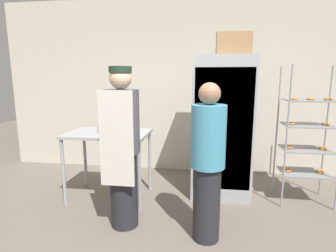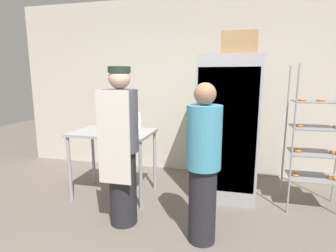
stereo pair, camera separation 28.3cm
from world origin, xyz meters
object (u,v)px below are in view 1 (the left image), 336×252
Objects in this scene: donut_box at (125,130)px; person_customer at (208,163)px; refrigerator at (221,127)px; blender_pitcher at (102,123)px; baking_rack at (307,137)px; person_baker at (123,147)px; cardboard_storage_box at (233,44)px.

person_customer is at bearing -35.59° from donut_box.
blender_pitcher is (-1.58, -0.36, 0.08)m from refrigerator.
baking_rack reaches higher than person_customer.
refrigerator is at bearing 173.31° from baking_rack.
refrigerator reaches higher than donut_box.
donut_box is 0.16× the size of person_baker.
person_baker is 0.91m from person_customer.
person_baker reaches higher than donut_box.
person_customer is (0.90, -0.12, -0.10)m from person_baker.
baking_rack is at bearing 22.48° from person_baker.
blender_pitcher is 0.84m from person_baker.
person_baker is at bearing -141.94° from cardboard_storage_box.
blender_pitcher is 1.61m from person_customer.
refrigerator reaches higher than baking_rack.
cardboard_storage_box is at bearing 38.06° from person_baker.
cardboard_storage_box is 0.27× the size of person_customer.
refrigerator is at bearing 43.24° from person_baker.
cardboard_storage_box is at bearing -39.61° from refrigerator.
person_customer is at bearing -7.93° from person_baker.
blender_pitcher is at bearing -170.83° from cardboard_storage_box.
blender_pitcher is at bearing -167.14° from refrigerator.
cardboard_storage_box is (0.11, -0.09, 1.09)m from refrigerator.
person_customer is at bearing -141.27° from baking_rack.
refrigerator is 4.39× the size of cardboard_storage_box.
donut_box is 0.66m from person_baker.
blender_pitcher reaches higher than donut_box.
blender_pitcher is at bearing 126.19° from person_baker.
refrigerator reaches higher than person_baker.
cardboard_storage_box reaches higher than person_baker.
cardboard_storage_box is (1.37, 0.30, 1.09)m from donut_box.
donut_box is 0.63× the size of cardboard_storage_box.
baking_rack is at bearing 6.36° from donut_box.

